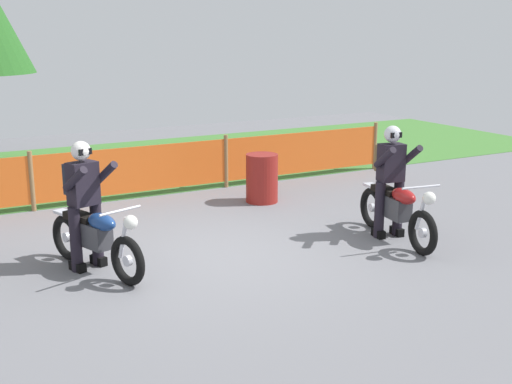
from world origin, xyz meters
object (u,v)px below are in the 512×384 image
at_px(motorcycle_lead, 96,238).
at_px(motorcycle_trailing, 397,210).
at_px(oil_drum, 262,178).
at_px(rider_trailing, 390,175).
at_px(rider_lead, 84,198).

height_order(motorcycle_lead, motorcycle_trailing, motorcycle_trailing).
bearing_deg(oil_drum, rider_trailing, -75.54).
bearing_deg(oil_drum, motorcycle_trailing, -77.16).
bearing_deg(motorcycle_lead, oil_drum, 101.37).
xyz_separation_m(rider_lead, oil_drum, (3.66, 1.88, -0.51)).
distance_m(motorcycle_trailing, rider_trailing, 0.53).
bearing_deg(rider_lead, rider_trailing, 60.64).
height_order(rider_lead, rider_trailing, same).
bearing_deg(rider_lead, motorcycle_lead, 0.51).
height_order(motorcycle_lead, oil_drum, motorcycle_lead).
xyz_separation_m(rider_trailing, oil_drum, (-0.69, 2.69, -0.51)).
relative_size(motorcycle_lead, rider_trailing, 1.14).
bearing_deg(motorcycle_trailing, rider_lead, -94.89).
height_order(motorcycle_trailing, oil_drum, motorcycle_trailing).
height_order(motorcycle_lead, rider_lead, rider_lead).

